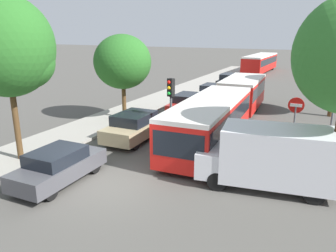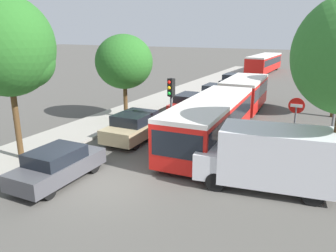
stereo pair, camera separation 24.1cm
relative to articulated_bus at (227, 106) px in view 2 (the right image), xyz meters
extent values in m
plane|color=#4F4C47|center=(-1.69, -9.40, -1.37)|extent=(200.00, 200.00, 0.00)
cube|color=#9E998E|center=(-7.35, 9.86, -1.30)|extent=(3.20, 48.51, 0.14)
cube|color=red|center=(0.17, -3.45, -0.15)|extent=(2.84, 9.04, 1.93)
cube|color=black|center=(0.17, -3.45, 0.20)|extent=(2.84, 8.69, 0.85)
cube|color=silver|center=(0.17, -3.45, 0.91)|extent=(2.84, 9.04, 0.19)
cube|color=red|center=(-0.25, 5.00, -0.15)|extent=(2.70, 6.22, 1.93)
cube|color=black|center=(-0.25, 5.00, 0.20)|extent=(2.71, 5.98, 0.85)
cube|color=silver|center=(-0.25, 5.00, 0.91)|extent=(2.70, 6.22, 0.19)
cylinder|color=black|center=(-0.07, 1.48, -0.15)|extent=(1.82, 1.03, 1.77)
cube|color=black|center=(0.39, -7.87, 0.08)|extent=(2.11, 0.20, 1.03)
cylinder|color=black|center=(1.32, -6.26, -0.90)|extent=(0.33, 0.95, 0.94)
cylinder|color=black|center=(-0.69, -6.36, -0.90)|extent=(0.33, 0.95, 0.94)
cylinder|color=black|center=(1.04, -0.55, -0.90)|extent=(0.33, 0.95, 0.94)
cylinder|color=black|center=(-0.98, -0.65, -0.90)|extent=(0.33, 0.95, 0.94)
cylinder|color=black|center=(0.76, 5.05, -0.90)|extent=(0.33, 0.95, 0.94)
cylinder|color=black|center=(-1.26, 4.95, -0.90)|extent=(0.33, 0.95, 0.94)
cube|color=red|center=(-3.54, 29.11, -0.12)|extent=(2.87, 11.31, 1.95)
cube|color=black|center=(-3.54, 29.11, 0.23)|extent=(2.87, 10.75, 0.82)
cube|color=silver|center=(-3.54, 29.11, 0.95)|extent=(2.87, 11.31, 0.20)
cylinder|color=black|center=(-4.46, 32.85, -0.88)|extent=(0.33, 0.99, 0.98)
cylinder|color=black|center=(-2.36, 32.78, -0.88)|extent=(0.33, 0.99, 0.98)
cylinder|color=black|center=(-4.70, 25.78, -0.88)|extent=(0.33, 0.99, 0.98)
cylinder|color=black|center=(-2.61, 25.71, -0.88)|extent=(0.33, 0.99, 0.98)
cube|color=#47474C|center=(-3.66, -10.01, -0.82)|extent=(1.71, 3.91, 0.63)
cube|color=black|center=(-3.66, -10.10, -0.26)|extent=(1.55, 2.06, 0.48)
cylinder|color=black|center=(-4.37, -8.78, -1.07)|extent=(0.21, 0.60, 0.59)
cylinder|color=black|center=(-2.99, -8.76, -1.07)|extent=(0.21, 0.60, 0.59)
cylinder|color=black|center=(-4.33, -11.26, -1.07)|extent=(0.21, 0.60, 0.59)
cylinder|color=black|center=(-2.95, -11.24, -1.07)|extent=(0.21, 0.60, 0.59)
cube|color=tan|center=(-3.71, -4.30, -0.76)|extent=(1.89, 4.33, 0.70)
cube|color=black|center=(-3.71, -4.40, -0.14)|extent=(1.71, 2.28, 0.53)
cylinder|color=black|center=(-4.50, -2.94, -1.04)|extent=(0.24, 0.66, 0.66)
cylinder|color=black|center=(-2.97, -2.91, -1.04)|extent=(0.24, 0.66, 0.66)
cylinder|color=black|center=(-4.45, -5.69, -1.04)|extent=(0.24, 0.66, 0.66)
cylinder|color=black|center=(-2.92, -5.66, -1.04)|extent=(0.24, 0.66, 0.66)
cube|color=#B21E19|center=(-3.34, 2.23, -0.78)|extent=(1.82, 4.16, 0.67)
cube|color=black|center=(-3.34, 2.13, -0.19)|extent=(1.65, 2.19, 0.51)
cylinder|color=black|center=(-4.10, 3.54, -1.06)|extent=(0.23, 0.63, 0.63)
cylinder|color=black|center=(-2.63, 3.56, -1.06)|extent=(0.23, 0.63, 0.63)
cylinder|color=black|center=(-4.06, 0.89, -1.06)|extent=(0.23, 0.63, 0.63)
cylinder|color=black|center=(-2.59, 0.92, -1.06)|extent=(0.23, 0.63, 0.63)
cube|color=white|center=(-3.39, 7.52, -0.82)|extent=(1.70, 3.90, 0.63)
cube|color=black|center=(-3.38, 7.43, -0.26)|extent=(1.54, 2.05, 0.48)
cylinder|color=black|center=(-4.10, 8.75, -1.08)|extent=(0.21, 0.59, 0.59)
cylinder|color=black|center=(-2.72, 8.77, -1.08)|extent=(0.21, 0.59, 0.59)
cylinder|color=black|center=(-4.06, 6.27, -1.08)|extent=(0.21, 0.59, 0.59)
cylinder|color=black|center=(-2.68, 6.30, -1.08)|extent=(0.21, 0.59, 0.59)
cube|color=black|center=(-3.66, 14.09, -0.76)|extent=(1.87, 4.27, 0.69)
cube|color=black|center=(-3.66, 13.98, -0.16)|extent=(1.69, 2.25, 0.52)
cylinder|color=black|center=(-4.44, 15.43, -1.05)|extent=(0.23, 0.65, 0.65)
cylinder|color=black|center=(-2.93, 15.45, -1.05)|extent=(0.23, 0.65, 0.65)
cylinder|color=black|center=(-4.39, 12.72, -1.05)|extent=(0.23, 0.65, 0.65)
cylinder|color=black|center=(-2.88, 12.74, -1.05)|extent=(0.23, 0.65, 0.65)
cube|color=silver|center=(3.99, -6.87, -0.06)|extent=(4.35, 2.57, 2.00)
cube|color=silver|center=(1.51, -7.24, -0.53)|extent=(1.17, 2.01, 1.00)
cylinder|color=black|center=(2.03, -8.01, -1.01)|extent=(0.75, 0.34, 0.72)
cylinder|color=black|center=(1.79, -6.35, -1.01)|extent=(0.75, 0.34, 0.72)
cylinder|color=black|center=(5.30, -7.53, -1.01)|extent=(0.75, 0.34, 0.72)
cylinder|color=black|center=(5.05, -5.87, -1.01)|extent=(0.75, 0.34, 0.72)
cylinder|color=#56595E|center=(-1.72, -4.08, 0.33)|extent=(0.12, 0.12, 3.40)
cube|color=black|center=(-1.72, -4.08, 1.58)|extent=(0.38, 0.32, 0.90)
sphere|color=red|center=(-1.77, -4.22, 1.86)|extent=(0.18, 0.18, 0.18)
sphere|color=#EAAD14|center=(-1.77, -4.22, 1.58)|extent=(0.18, 0.18, 0.18)
sphere|color=green|center=(-1.77, -4.22, 1.30)|extent=(0.18, 0.18, 0.18)
cylinder|color=#56595E|center=(4.11, -3.32, -0.17)|extent=(0.08, 0.08, 2.40)
cylinder|color=red|center=(4.11, -3.32, 1.10)|extent=(0.70, 0.03, 0.70)
cube|color=white|center=(4.11, -3.34, 1.10)|extent=(0.50, 0.04, 0.14)
cylinder|color=#56595E|center=(5.65, -1.67, 0.43)|extent=(0.10, 0.10, 3.60)
cylinder|color=#51381E|center=(-6.78, -9.18, 0.37)|extent=(0.25, 0.25, 3.49)
ellipsoid|color=#286623|center=(-6.78, -9.18, 3.68)|extent=(3.92, 3.92, 4.17)
ellipsoid|color=#286623|center=(-6.19, -8.79, 3.05)|extent=(2.35, 2.35, 2.29)
cylinder|color=#51381E|center=(-6.58, -1.00, -0.13)|extent=(0.27, 0.27, 2.48)
ellipsoid|color=#286623|center=(-6.58, -1.00, 2.40)|extent=(3.64, 3.64, 3.43)
ellipsoid|color=#3D7F38|center=(-6.48, -0.60, 1.88)|extent=(2.19, 2.19, 1.89)
cylinder|color=#51381E|center=(5.81, -6.31, 0.35)|extent=(0.31, 0.31, 3.45)
cylinder|color=#51381E|center=(5.68, 5.84, 0.29)|extent=(0.33, 0.33, 3.33)
camera|label=1|loc=(5.19, -18.65, 4.30)|focal=35.00mm
camera|label=2|loc=(5.41, -18.54, 4.30)|focal=35.00mm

